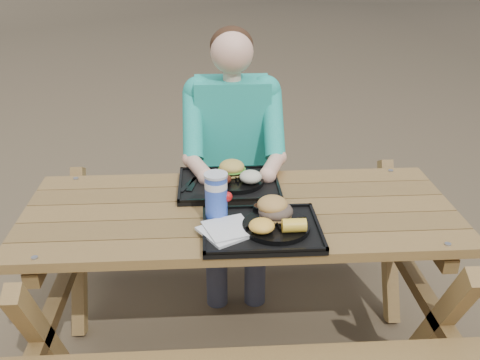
{
  "coord_description": "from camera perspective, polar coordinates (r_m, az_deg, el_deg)",
  "views": [
    {
      "loc": [
        -0.12,
        -1.97,
        1.8
      ],
      "look_at": [
        0.0,
        0.0,
        0.88
      ],
      "focal_mm": 40.0,
      "sensor_mm": 36.0,
      "label": 1
    }
  ],
  "objects": [
    {
      "name": "condiment_bbq",
      "position": [
        2.15,
        2.12,
        -3.12
      ],
      "size": [
        0.06,
        0.06,
        0.03
      ],
      "primitive_type": "cylinder",
      "color": "black",
      "rests_on": "tray_near"
    },
    {
      "name": "burger",
      "position": [
        2.43,
        -0.88,
        1.74
      ],
      "size": [
        0.12,
        0.12,
        0.1
      ],
      "primitive_type": null,
      "color": "gold",
      "rests_on": "plate_far"
    },
    {
      "name": "baked_beans",
      "position": [
        2.36,
        -2.07,
        0.12
      ],
      "size": [
        0.1,
        0.1,
        0.04
      ],
      "primitive_type": "ellipsoid",
      "color": "#49190E",
      "rests_on": "plate_far"
    },
    {
      "name": "napkin_stack",
      "position": [
        2.02,
        -1.49,
        -5.4
      ],
      "size": [
        0.24,
        0.24,
        0.02
      ],
      "primitive_type": "cube",
      "rotation": [
        0.0,
        0.0,
        0.54
      ],
      "color": "silver",
      "rests_on": "tray_near"
    },
    {
      "name": "potato_salad",
      "position": [
        2.36,
        1.15,
        0.34
      ],
      "size": [
        0.1,
        0.1,
        0.06
      ],
      "primitive_type": "ellipsoid",
      "color": "beige",
      "rests_on": "plate_far"
    },
    {
      "name": "mac_cheese",
      "position": [
        1.98,
        2.33,
        -4.91
      ],
      "size": [
        0.1,
        0.1,
        0.05
      ],
      "primitive_type": "ellipsoid",
      "color": "yellow",
      "rests_on": "plate_near"
    },
    {
      "name": "corn_cob",
      "position": [
        1.99,
        5.79,
        -4.84
      ],
      "size": [
        0.09,
        0.09,
        0.05
      ],
      "primitive_type": null,
      "rotation": [
        0.0,
        0.0,
        0.01
      ],
      "color": "yellow",
      "rests_on": "plate_near"
    },
    {
      "name": "tray_near",
      "position": [
        2.06,
        2.31,
        -5.39
      ],
      "size": [
        0.45,
        0.35,
        0.02
      ],
      "primitive_type": "cube",
      "color": "black",
      "rests_on": "picnic_table"
    },
    {
      "name": "plate_far",
      "position": [
        2.41,
        -0.5,
        -0.04
      ],
      "size": [
        0.26,
        0.26,
        0.02
      ],
      "primitive_type": "cylinder",
      "color": "black",
      "rests_on": "tray_far"
    },
    {
      "name": "picnic_table",
      "position": [
        2.44,
        -0.0,
        -10.82
      ],
      "size": [
        1.8,
        1.49,
        0.75
      ],
      "primitive_type": null,
      "color": "#999999",
      "rests_on": "ground"
    },
    {
      "name": "cutlery_far",
      "position": [
        2.41,
        -5.04,
        -0.39
      ],
      "size": [
        0.06,
        0.16,
        0.01
      ],
      "primitive_type": "cube",
      "rotation": [
        0.0,
        0.0,
        -0.23
      ],
      "color": "black",
      "rests_on": "tray_far"
    },
    {
      "name": "sandwich",
      "position": [
        2.06,
        3.85,
        -2.38
      ],
      "size": [
        0.13,
        0.13,
        0.13
      ],
      "primitive_type": null,
      "color": "#B88541",
      "rests_on": "plate_near"
    },
    {
      "name": "condiment_mustard",
      "position": [
        2.17,
        3.45,
        -2.99
      ],
      "size": [
        0.05,
        0.05,
        0.03
      ],
      "primitive_type": "cylinder",
      "color": "gold",
      "rests_on": "tray_near"
    },
    {
      "name": "tray_far",
      "position": [
        2.41,
        -1.2,
        -0.59
      ],
      "size": [
        0.45,
        0.35,
        0.02
      ],
      "primitive_type": "cube",
      "color": "black",
      "rests_on": "picnic_table"
    },
    {
      "name": "ground",
      "position": [
        2.67,
        -0.0,
        -17.35
      ],
      "size": [
        60.0,
        60.0,
        0.0
      ],
      "primitive_type": "plane",
      "color": "#999999",
      "rests_on": "ground"
    },
    {
      "name": "soda_cup",
      "position": [
        2.09,
        -2.56,
        -1.81
      ],
      "size": [
        0.09,
        0.09,
        0.18
      ],
      "primitive_type": "cylinder",
      "color": "#183EB8",
      "rests_on": "tray_near"
    },
    {
      "name": "diner",
      "position": [
        2.87,
        -0.79,
        1.1
      ],
      "size": [
        0.48,
        0.84,
        1.28
      ],
      "primitive_type": null,
      "color": "teal",
      "rests_on": "ground"
    },
    {
      "name": "plate_near",
      "position": [
        2.05,
        3.87,
        -4.92
      ],
      "size": [
        0.26,
        0.26,
        0.02
      ],
      "primitive_type": "cylinder",
      "color": "black",
      "rests_on": "tray_near"
    }
  ]
}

